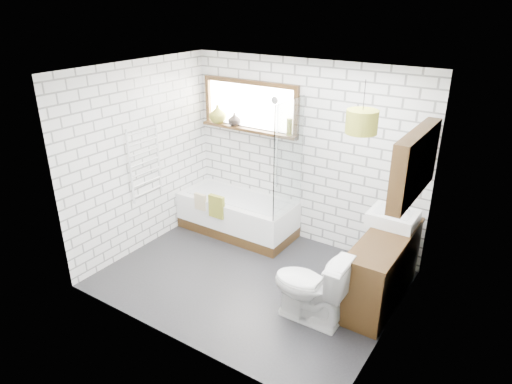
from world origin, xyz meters
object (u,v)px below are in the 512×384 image
Objects in this scene: bathtub at (237,215)px; pendant at (362,122)px; basin at (393,218)px; vanity at (383,269)px; toilet at (310,287)px.

pendant is at bearing -19.25° from bathtub.
bathtub is 3.24× the size of basin.
basin reaches higher than vanity.
pendant reaches higher than toilet.
vanity is 1.75m from pendant.
vanity is 2.69× the size of basin.
bathtub is 2.16m from toilet.
basin is at bearing 67.75° from pendant.
toilet reaches higher than bathtub.
pendant is at bearing -112.25° from basin.
vanity is at bearing -80.37° from basin.
basin is at bearing 99.63° from vanity.
toilet is (-0.47, -1.12, -0.47)m from basin.
pendant reaches higher than vanity.
bathtub is at bearing -124.69° from toilet.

